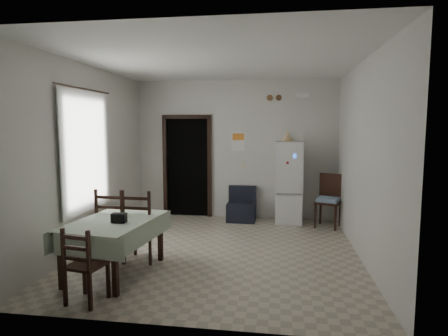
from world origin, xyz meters
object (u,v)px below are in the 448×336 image
Objects in this scene: navy_seat at (242,204)px; dining_chair_far_right at (142,224)px; dining_table at (115,247)px; dining_chair_far_left at (116,223)px; corner_chair at (328,201)px; fridge at (289,182)px; dining_chair_near_head at (86,264)px.

dining_chair_far_right reaches higher than navy_seat.
dining_table is 1.31× the size of dining_chair_far_left.
navy_seat is 0.66× the size of dining_chair_far_right.
corner_chair is 0.96× the size of dining_chair_far_left.
fridge is 2.36× the size of navy_seat.
dining_chair_near_head is (0.26, -1.34, -0.10)m from dining_chair_far_left.
dining_chair_far_left reaches higher than dining_chair_near_head.
dining_chair_far_left is at bearing -121.97° from navy_seat.
corner_chair is at bearing -141.12° from dining_chair_far_right.
dining_chair_far_right is at bearing -131.02° from fridge.
dining_chair_far_right is (-2.16, -2.46, -0.30)m from fridge.
dining_chair_far_left is (-3.29, -2.23, 0.02)m from corner_chair.
dining_chair_near_head reaches higher than dining_table.
navy_seat is 3.31m from dining_table.
dining_table is 0.59m from dining_chair_far_right.
fridge is at bearing 0.75° from navy_seat.
dining_table is 0.82m from dining_chair_near_head.
navy_seat is 4.05m from dining_chair_near_head.
dining_table is (-3.06, -2.76, -0.15)m from corner_chair.
dining_table is at bearing -127.37° from fridge.
navy_seat is 2.75m from dining_chair_far_right.
fridge reaches higher than dining_chair_far_right.
navy_seat is at bearing -119.33° from dining_chair_far_left.
dining_table is at bearing 75.29° from dining_chair_far_right.
dining_chair_far_right is at bearing -115.41° from navy_seat.
navy_seat is 1.72m from corner_chair.
dining_chair_near_head is (-2.29, -3.82, -0.39)m from fridge.
dining_chair_near_head is at bearing -108.51° from navy_seat.
navy_seat is (-0.95, 0.00, -0.47)m from fridge.
dining_chair_far_left reaches higher than dining_chair_far_right.
dining_chair_near_head is at bearing 104.20° from dining_chair_far_left.
dining_chair_near_head is at bearing -109.73° from corner_chair.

